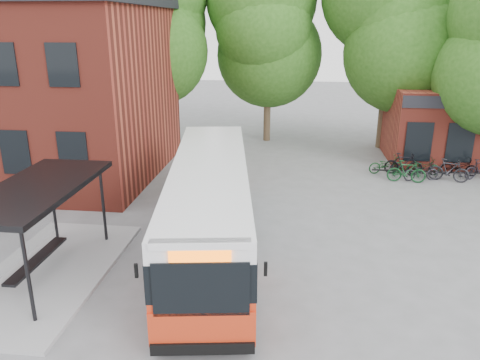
# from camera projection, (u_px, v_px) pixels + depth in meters

# --- Properties ---
(ground) EXTENTS (100.00, 100.00, 0.00)m
(ground) POSITION_uv_depth(u_px,v_px,m) (201.00, 267.00, 14.64)
(ground) COLOR slate
(bus_shelter) EXTENTS (3.60, 7.00, 2.90)m
(bus_shelter) POSITION_uv_depth(u_px,v_px,m) (42.00, 232.00, 13.74)
(bus_shelter) COLOR black
(bus_shelter) RESTS_ON ground
(bike_rail) EXTENTS (5.20, 0.10, 0.38)m
(bike_rail) POSITION_uv_depth(u_px,v_px,m) (426.00, 175.00, 22.97)
(bike_rail) COLOR black
(bike_rail) RESTS_ON ground
(tree_0) EXTENTS (7.92, 7.92, 11.00)m
(tree_0) POSITION_uv_depth(u_px,v_px,m) (153.00, 53.00, 28.61)
(tree_0) COLOR #245115
(tree_0) RESTS_ON ground
(tree_1) EXTENTS (7.92, 7.92, 10.40)m
(tree_1) POSITION_uv_depth(u_px,v_px,m) (268.00, 58.00, 28.88)
(tree_1) COLOR #245115
(tree_1) RESTS_ON ground
(tree_2) EXTENTS (7.92, 7.92, 11.00)m
(tree_2) POSITION_uv_depth(u_px,v_px,m) (388.00, 55.00, 27.07)
(tree_2) COLOR #245115
(tree_2) RESTS_ON ground
(city_bus) EXTENTS (4.12, 11.86, 2.95)m
(city_bus) POSITION_uv_depth(u_px,v_px,m) (210.00, 206.00, 15.54)
(city_bus) COLOR red
(city_bus) RESTS_ON ground
(bicycle_0) EXTENTS (1.83, 0.93, 0.92)m
(bicycle_0) POSITION_uv_depth(u_px,v_px,m) (386.00, 165.00, 23.63)
(bicycle_0) COLOR #0F3616
(bicycle_0) RESTS_ON ground
(bicycle_1) EXTENTS (1.84, 0.69, 1.08)m
(bicycle_1) POSITION_uv_depth(u_px,v_px,m) (407.00, 171.00, 22.30)
(bicycle_1) COLOR #123C1D
(bicycle_1) RESTS_ON ground
(bicycle_2) EXTENTS (1.84, 0.98, 0.92)m
(bicycle_2) POSITION_uv_depth(u_px,v_px,m) (421.00, 171.00, 22.57)
(bicycle_2) COLOR #222127
(bicycle_2) RESTS_ON ground
(bicycle_3) EXTENTS (1.89, 0.70, 1.11)m
(bicycle_3) POSITION_uv_depth(u_px,v_px,m) (403.00, 164.00, 23.45)
(bicycle_3) COLOR black
(bicycle_3) RESTS_ON ground
(bicycle_4) EXTENTS (1.71, 0.72, 0.88)m
(bicycle_4) POSITION_uv_depth(u_px,v_px,m) (423.00, 167.00, 23.37)
(bicycle_4) COLOR black
(bicycle_4) RESTS_ON ground
(bicycle_5) EXTENTS (1.92, 1.04, 1.11)m
(bicycle_5) POSITION_uv_depth(u_px,v_px,m) (449.00, 170.00, 22.43)
(bicycle_5) COLOR black
(bicycle_5) RESTS_ON ground
(bicycle_6) EXTENTS (1.80, 0.92, 0.90)m
(bicycle_6) POSITION_uv_depth(u_px,v_px,m) (459.00, 167.00, 23.37)
(bicycle_6) COLOR black
(bicycle_6) RESTS_ON ground
(bicycle_7) EXTENTS (1.75, 1.05, 1.02)m
(bicycle_7) POSITION_uv_depth(u_px,v_px,m) (480.00, 169.00, 22.79)
(bicycle_7) COLOR black
(bicycle_7) RESTS_ON ground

